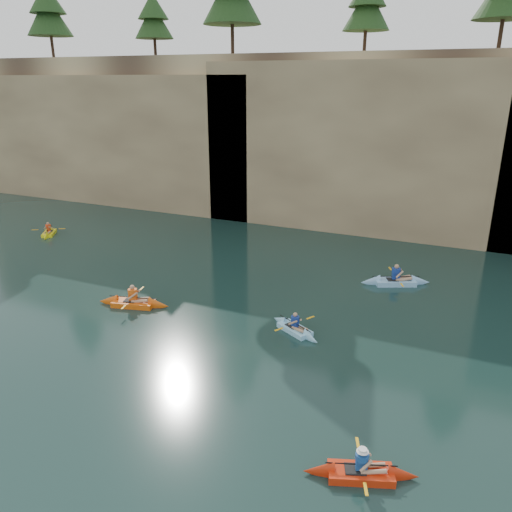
% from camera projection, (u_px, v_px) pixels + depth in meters
% --- Properties ---
extents(ground, '(160.00, 160.00, 0.00)m').
position_uv_depth(ground, '(163.00, 423.00, 15.24)').
color(ground, black).
rests_on(ground, ground).
extents(cliff, '(70.00, 16.00, 12.00)m').
position_uv_depth(cliff, '(373.00, 131.00, 39.09)').
color(cliff, tan).
rests_on(cliff, ground).
extents(cliff_slab_west, '(26.00, 2.40, 10.56)m').
position_uv_depth(cliff_slab_west, '(108.00, 139.00, 40.51)').
color(cliff_slab_west, tan).
rests_on(cliff_slab_west, ground).
extents(cliff_slab_center, '(24.00, 2.40, 11.40)m').
position_uv_depth(cliff_slab_center, '(381.00, 148.00, 32.05)').
color(cliff_slab_center, tan).
rests_on(cliff_slab_center, ground).
extents(sea_cave_west, '(4.50, 1.00, 4.00)m').
position_uv_depth(sea_cave_west, '(126.00, 182.00, 40.30)').
color(sea_cave_west, black).
rests_on(sea_cave_west, ground).
extents(sea_cave_center, '(3.50, 1.00, 3.20)m').
position_uv_depth(sea_cave_center, '(289.00, 204.00, 35.14)').
color(sea_cave_center, black).
rests_on(sea_cave_center, ground).
extents(sea_cave_east, '(5.00, 1.00, 4.50)m').
position_uv_depth(sea_cave_east, '(510.00, 215.00, 29.63)').
color(sea_cave_east, black).
rests_on(sea_cave_east, ground).
extents(main_kayaker, '(3.10, 2.00, 1.13)m').
position_uv_depth(main_kayaker, '(361.00, 472.00, 13.14)').
color(main_kayaker, red).
rests_on(main_kayaker, ground).
extents(kayaker_orange, '(3.47, 2.47, 1.29)m').
position_uv_depth(kayaker_orange, '(134.00, 303.00, 23.03)').
color(kayaker_orange, '#EB5A0E').
rests_on(kayaker_orange, ground).
extents(kayaker_ltblue_near, '(2.71, 1.92, 1.08)m').
position_uv_depth(kayaker_ltblue_near, '(295.00, 329.00, 20.70)').
color(kayaker_ltblue_near, '#93D6F7').
rests_on(kayaker_ltblue_near, ground).
extents(kayaker_yellow, '(1.97, 2.58, 1.08)m').
position_uv_depth(kayaker_yellow, '(49.00, 233.00, 33.52)').
color(kayaker_yellow, '#FAF215').
rests_on(kayaker_yellow, ground).
extents(kayaker_ltblue_mid, '(3.56, 2.43, 1.35)m').
position_uv_depth(kayaker_ltblue_mid, '(395.00, 281.00, 25.43)').
color(kayaker_ltblue_mid, '#8ABFE7').
rests_on(kayaker_ltblue_mid, ground).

